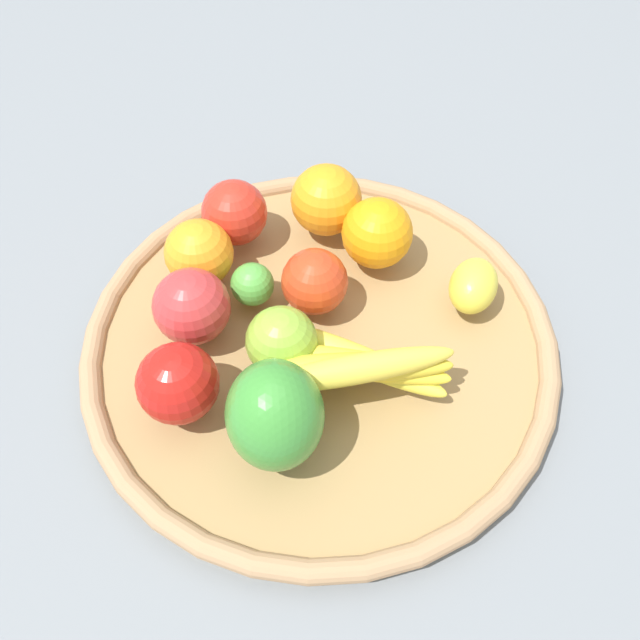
{
  "coord_description": "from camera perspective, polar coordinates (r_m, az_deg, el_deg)",
  "views": [
    {
      "loc": [
        0.32,
        0.15,
        0.54
      ],
      "look_at": [
        0.0,
        0.0,
        0.05
      ],
      "focal_mm": 36.03,
      "sensor_mm": 36.0,
      "label": 1
    }
  ],
  "objects": [
    {
      "name": "basket",
      "position": [
        0.64,
        0.0,
        -1.91
      ],
      "size": [
        0.46,
        0.46,
        0.03
      ],
      "color": "#9B7B4B",
      "rests_on": "ground_plane"
    },
    {
      "name": "apple_4",
      "position": [
        0.69,
        -7.61,
        9.43
      ],
      "size": [
        0.08,
        0.08,
        0.07
      ],
      "primitive_type": "sphere",
      "rotation": [
        0.0,
        0.0,
        1.74
      ],
      "color": "red",
      "rests_on": "basket"
    },
    {
      "name": "orange_1",
      "position": [
        0.65,
        -10.69,
        5.84
      ],
      "size": [
        0.1,
        0.1,
        0.07
      ],
      "primitive_type": "sphere",
      "rotation": [
        0.0,
        0.0,
        2.41
      ],
      "color": "orange",
      "rests_on": "basket"
    },
    {
      "name": "lemon_0",
      "position": [
        0.65,
        13.46,
        2.98
      ],
      "size": [
        0.07,
        0.05,
        0.05
      ],
      "primitive_type": "ellipsoid",
      "rotation": [
        0.0,
        0.0,
        3.2
      ],
      "color": "yellow",
      "rests_on": "basket"
    },
    {
      "name": "ground_plane",
      "position": [
        0.65,
        0.0,
        -2.74
      ],
      "size": [
        2.4,
        2.4,
        0.0
      ],
      "primitive_type": "plane",
      "color": "slate",
      "rests_on": "ground"
    },
    {
      "name": "orange_2",
      "position": [
        0.66,
        5.09,
        7.7
      ],
      "size": [
        0.1,
        0.1,
        0.07
      ],
      "primitive_type": "sphere",
      "rotation": [
        0.0,
        0.0,
        1.98
      ],
      "color": "orange",
      "rests_on": "basket"
    },
    {
      "name": "apple_0",
      "position": [
        0.62,
        -0.48,
        3.43
      ],
      "size": [
        0.08,
        0.08,
        0.07
      ],
      "primitive_type": "sphere",
      "rotation": [
        0.0,
        0.0,
        1.2
      ],
      "color": "red",
      "rests_on": "basket"
    },
    {
      "name": "banana_bunch",
      "position": [
        0.57,
        3.02,
        -3.97
      ],
      "size": [
        0.13,
        0.18,
        0.06
      ],
      "color": "yellow",
      "rests_on": "basket"
    },
    {
      "name": "apple_1",
      "position": [
        0.58,
        -3.44,
        -1.91
      ],
      "size": [
        0.07,
        0.07,
        0.07
      ],
      "primitive_type": "sphere",
      "rotation": [
        0.0,
        0.0,
        0.08
      ],
      "color": "#86B636",
      "rests_on": "basket"
    },
    {
      "name": "apple_3",
      "position": [
        0.61,
        -11.32,
        1.18
      ],
      "size": [
        0.1,
        0.1,
        0.07
      ],
      "primitive_type": "sphere",
      "rotation": [
        0.0,
        0.0,
        5.89
      ],
      "color": "#C23434",
      "rests_on": "basket"
    },
    {
      "name": "orange_0",
      "position": [
        0.69,
        0.56,
        10.61
      ],
      "size": [
        0.08,
        0.08,
        0.08
      ],
      "primitive_type": "sphere",
      "rotation": [
        0.0,
        0.0,
        3.07
      ],
      "color": "orange",
      "rests_on": "basket"
    },
    {
      "name": "apple_2",
      "position": [
        0.56,
        -12.51,
        -5.51
      ],
      "size": [
        0.08,
        0.08,
        0.07
      ],
      "primitive_type": "sphere",
      "rotation": [
        0.0,
        0.0,
        1.42
      ],
      "color": "red",
      "rests_on": "basket"
    },
    {
      "name": "lime_0",
      "position": [
        0.63,
        -6.03,
        3.18
      ],
      "size": [
        0.06,
        0.06,
        0.04
      ],
      "primitive_type": "sphere",
      "rotation": [
        0.0,
        0.0,
        2.54
      ],
      "color": "#51A940",
      "rests_on": "basket"
    },
    {
      "name": "bell_pepper",
      "position": [
        0.52,
        -4.02,
        -8.41
      ],
      "size": [
        0.12,
        0.11,
        0.1
      ],
      "primitive_type": "ellipsoid",
      "rotation": [
        0.0,
        0.0,
        0.52
      ],
      "color": "#3B8C33",
      "rests_on": "basket"
    }
  ]
}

